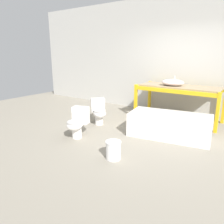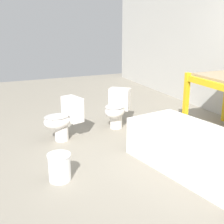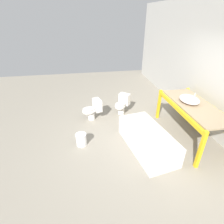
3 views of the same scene
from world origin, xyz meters
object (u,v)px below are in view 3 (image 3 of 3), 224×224
at_px(toilet_near, 92,109).
at_px(toilet_far, 122,104).
at_px(sink_basin, 189,99).
at_px(bathtub_main, 147,138).
at_px(bucket_white, 81,139).

distance_m(toilet_near, toilet_far, 0.95).
distance_m(sink_basin, bathtub_main, 1.40).
bearing_deg(sink_basin, bathtub_main, -70.24).
xyz_separation_m(bathtub_main, bucket_white, (-0.37, -1.50, -0.12)).
relative_size(sink_basin, toilet_far, 0.89).
xyz_separation_m(sink_basin, bathtub_main, (0.41, -1.14, -0.70)).
relative_size(sink_basin, bathtub_main, 0.32).
distance_m(toilet_near, bucket_white, 1.22).
relative_size(toilet_far, bucket_white, 2.05).
relative_size(sink_basin, toilet_near, 0.90).
bearing_deg(toilet_near, toilet_far, 85.26).
distance_m(bathtub_main, toilet_far, 1.73).
relative_size(toilet_near, toilet_far, 0.99).
relative_size(bathtub_main, bucket_white, 5.62).
relative_size(sink_basin, bucket_white, 1.82).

